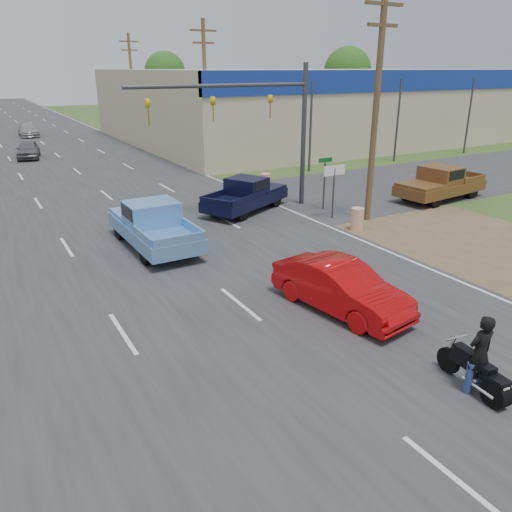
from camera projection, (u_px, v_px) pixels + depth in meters
ground at (457, 482)px, 8.67m from camera, size 200.00×200.00×0.00m
main_road at (57, 155)px, 41.10m from camera, size 15.00×180.00×0.02m
cross_road at (139, 222)px, 23.26m from camera, size 120.00×10.00×0.02m
dirt_verge at (439, 231)px, 21.90m from camera, size 8.00×18.00×0.01m
big_box_store at (359, 101)px, 54.79m from camera, size 50.00×28.10×6.60m
utility_pole_1 at (376, 103)px, 21.76m from camera, size 2.00×0.28×10.00m
utility_pole_2 at (205, 89)px, 36.35m from camera, size 2.00×0.28×10.00m
utility_pole_3 at (132, 83)px, 50.95m from camera, size 2.00×0.28×10.00m
tree_3 at (347, 71)px, 88.88m from camera, size 8.40×8.40×10.40m
tree_5 at (165, 72)px, 97.61m from camera, size 7.98×7.98×9.88m
barrel_0 at (357, 219)px, 21.95m from camera, size 0.56×0.56×1.00m
barrel_1 at (266, 182)px, 29.03m from camera, size 0.56×0.56×1.00m
lane_sign at (334, 179)px, 23.17m from camera, size 1.20×0.08×2.52m
street_name_sign at (325, 178)px, 24.77m from camera, size 0.80×0.08×2.61m
signal_mast at (258, 112)px, 23.47m from camera, size 9.12×0.40×7.00m
red_convertible at (341, 288)px, 14.53m from camera, size 2.25×4.63×1.46m
motorcycle at (478, 375)px, 10.90m from camera, size 0.63×2.02×1.02m
rider at (479, 357)px, 10.79m from camera, size 0.68×0.49×1.76m
blue_pickup at (152, 224)px, 19.81m from camera, size 2.19×5.57×1.84m
navy_pickup at (247, 194)px, 24.84m from camera, size 5.37×4.01×1.67m
brown_pickup at (439, 183)px, 26.87m from camera, size 5.63×2.64×1.81m
distant_car_grey at (28, 150)px, 39.36m from camera, size 2.28×4.23×1.37m
distant_car_silver at (28, 130)px, 52.04m from camera, size 1.92×4.53×1.30m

